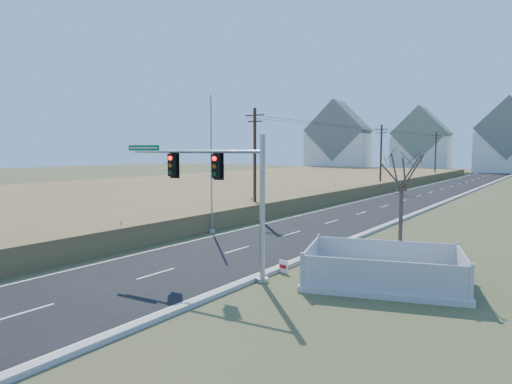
% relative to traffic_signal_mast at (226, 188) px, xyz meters
% --- Properties ---
extents(ground, '(260.00, 260.00, 0.00)m').
position_rel_traffic_signal_mast_xyz_m(ground, '(-2.69, 0.35, -3.90)').
color(ground, '#434C25').
rests_on(ground, ground).
extents(road, '(8.00, 180.00, 0.06)m').
position_rel_traffic_signal_mast_xyz_m(road, '(-2.69, 50.35, -3.87)').
color(road, black).
rests_on(road, ground).
extents(curb, '(0.30, 180.00, 0.18)m').
position_rel_traffic_signal_mast_xyz_m(curb, '(1.46, 50.35, -3.81)').
color(curb, '#B2AFA8').
rests_on(curb, ground).
extents(reed_marsh, '(38.00, 110.00, 1.30)m').
position_rel_traffic_signal_mast_xyz_m(reed_marsh, '(-26.69, 40.35, -3.25)').
color(reed_marsh, olive).
rests_on(reed_marsh, ground).
extents(utility_pole_near, '(1.80, 0.26, 9.00)m').
position_rel_traffic_signal_mast_xyz_m(utility_pole_near, '(-9.19, 15.35, 0.78)').
color(utility_pole_near, '#422D1E').
rests_on(utility_pole_near, ground).
extents(utility_pole_mid, '(1.80, 0.26, 9.00)m').
position_rel_traffic_signal_mast_xyz_m(utility_pole_mid, '(-9.19, 45.35, 0.78)').
color(utility_pole_mid, '#422D1E').
rests_on(utility_pole_mid, ground).
extents(utility_pole_far, '(1.80, 0.26, 9.00)m').
position_rel_traffic_signal_mast_xyz_m(utility_pole_far, '(-9.19, 75.35, 0.78)').
color(utility_pole_far, '#422D1E').
rests_on(utility_pole_far, ground).
extents(condo_nw, '(17.69, 13.38, 19.05)m').
position_rel_traffic_signal_mast_xyz_m(condo_nw, '(-40.69, 100.35, 3.80)').
color(condo_nw, white).
rests_on(condo_nw, ground).
extents(condo_nnw, '(14.93, 11.17, 17.03)m').
position_rel_traffic_signal_mast_xyz_m(condo_nnw, '(-20.69, 108.35, 3.04)').
color(condo_nnw, white).
rests_on(condo_nnw, ground).
extents(condo_n, '(15.27, 10.20, 18.54)m').
position_rel_traffic_signal_mast_xyz_m(condo_n, '(-0.69, 112.35, 3.71)').
color(condo_n, white).
rests_on(condo_n, ground).
extents(traffic_signal_mast, '(7.76, 0.97, 6.20)m').
position_rel_traffic_signal_mast_xyz_m(traffic_signal_mast, '(0.00, 0.00, 0.00)').
color(traffic_signal_mast, '#9EA0A5').
rests_on(traffic_signal_mast, ground).
extents(fence_enclosure, '(7.43, 6.12, 1.46)m').
position_rel_traffic_signal_mast_xyz_m(fence_enclosure, '(6.10, 2.82, -3.62)').
color(fence_enclosure, '#B7B5AD').
rests_on(fence_enclosure, ground).
extents(open_sign, '(0.46, 0.12, 0.57)m').
position_rel_traffic_signal_mast_xyz_m(open_sign, '(1.81, 1.86, -3.60)').
color(open_sign, white).
rests_on(open_sign, ground).
extents(flagpole, '(0.41, 0.41, 9.19)m').
position_rel_traffic_signal_mast_xyz_m(flagpole, '(-7.50, 7.86, -0.23)').
color(flagpole, '#B7B5AD').
rests_on(flagpole, ground).
extents(bare_tree, '(2.22, 2.22, 5.87)m').
position_rel_traffic_signal_mast_xyz_m(bare_tree, '(6.05, 5.14, 0.83)').
color(bare_tree, '#4C3F33').
rests_on(bare_tree, ground).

